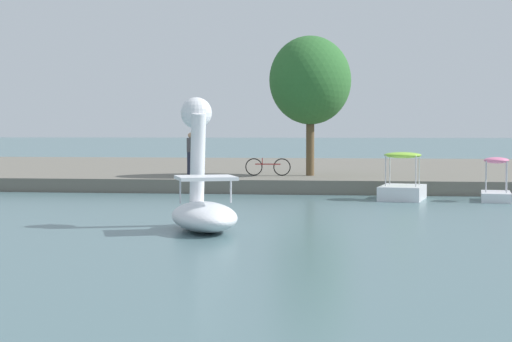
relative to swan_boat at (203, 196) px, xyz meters
The scene contains 7 objects.
shore_bank_far 22.30m from the swan_boat, 80.00° to the left, with size 152.97×22.78×0.50m, color #6B665B.
swan_boat is the anchor object (origin of this frame).
pedal_boat_lime 10.24m from the swan_boat, 61.19° to the left, with size 1.70×2.30×1.55m.
pedal_boat_pink 11.76m from the swan_boat, 47.97° to the left, with size 1.13×1.89×1.41m.
tree_broadleaf_behind_dock 14.22m from the swan_boat, 83.22° to the left, with size 3.81×4.32×5.38m.
person_on_path 14.20m from the swan_boat, 102.65° to the left, with size 0.31×0.31×1.66m.
bicycle_parked 13.45m from the swan_boat, 89.94° to the left, with size 1.76×0.04×0.68m.
Camera 1 is at (-0.30, -4.29, 2.30)m, focal length 59.04 mm.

